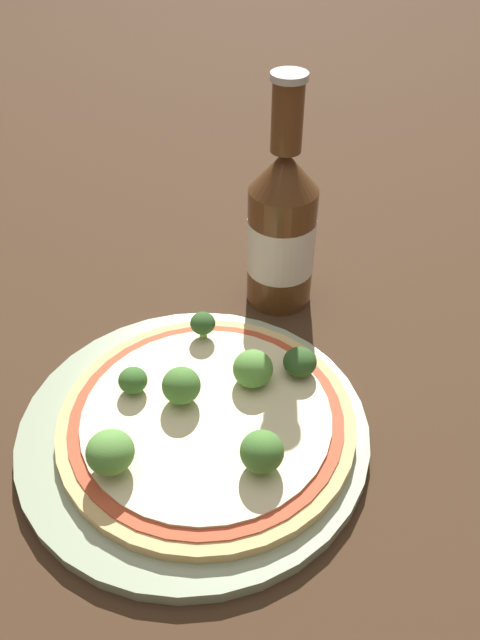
{
  "coord_description": "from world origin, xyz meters",
  "views": [
    {
      "loc": [
        0.03,
        -0.33,
        0.41
      ],
      "look_at": [
        0.02,
        0.08,
        0.06
      ],
      "focal_mm": 35.0,
      "sensor_mm": 36.0,
      "label": 1
    }
  ],
  "objects": [
    {
      "name": "broccoli_floret_6",
      "position": [
        0.04,
        -0.05,
        0.04
      ],
      "size": [
        0.03,
        0.03,
        0.03
      ],
      "color": "#89A866",
      "rests_on": "pizza"
    },
    {
      "name": "broccoli_floret_1",
      "position": [
        -0.07,
        -0.05,
        0.04
      ],
      "size": [
        0.04,
        0.04,
        0.03
      ],
      "color": "#89A866",
      "rests_on": "pizza"
    },
    {
      "name": "pizza",
      "position": [
        -0.01,
        0.0,
        0.02
      ],
      "size": [
        0.24,
        0.24,
        0.01
      ],
      "color": "tan",
      "rests_on": "plate"
    },
    {
      "name": "plate",
      "position": [
        -0.02,
        -0.0,
        0.01
      ],
      "size": [
        0.29,
        0.29,
        0.01
      ],
      "color": "#93A384",
      "rests_on": "ground_plane"
    },
    {
      "name": "ground_plane",
      "position": [
        0.0,
        0.0,
        0.0
      ],
      "size": [
        3.0,
        3.0,
        0.0
      ],
      "primitive_type": "plane",
      "color": "#3D2819"
    },
    {
      "name": "beer_bottle",
      "position": [
        0.06,
        0.19,
        0.08
      ],
      "size": [
        0.07,
        0.07,
        0.23
      ],
      "color": "#563319",
      "rests_on": "ground_plane"
    },
    {
      "name": "broccoli_floret_4",
      "position": [
        0.07,
        0.05,
        0.04
      ],
      "size": [
        0.03,
        0.03,
        0.02
      ],
      "color": "#89A866",
      "rests_on": "pizza"
    },
    {
      "name": "broccoli_floret_5",
      "position": [
        0.03,
        0.04,
        0.04
      ],
      "size": [
        0.03,
        0.03,
        0.03
      ],
      "color": "#89A866",
      "rests_on": "pizza"
    },
    {
      "name": "broccoli_floret_0",
      "position": [
        -0.03,
        0.01,
        0.04
      ],
      "size": [
        0.03,
        0.03,
        0.03
      ],
      "color": "#89A866",
      "rests_on": "pizza"
    },
    {
      "name": "broccoli_floret_2",
      "position": [
        -0.07,
        0.02,
        0.04
      ],
      "size": [
        0.02,
        0.02,
        0.02
      ],
      "color": "#89A866",
      "rests_on": "pizza"
    },
    {
      "name": "broccoli_floret_3",
      "position": [
        -0.01,
        0.09,
        0.04
      ],
      "size": [
        0.02,
        0.02,
        0.03
      ],
      "color": "#89A866",
      "rests_on": "pizza"
    }
  ]
}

